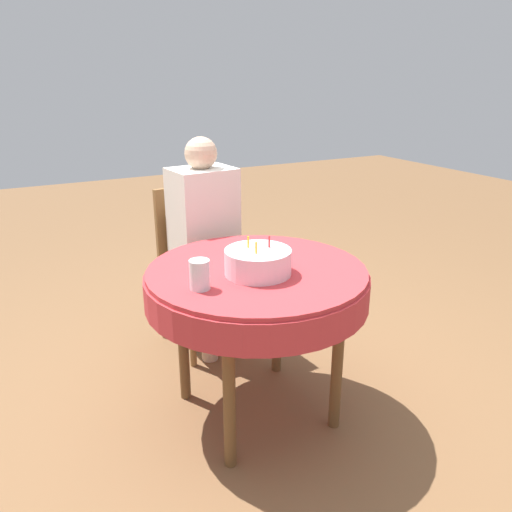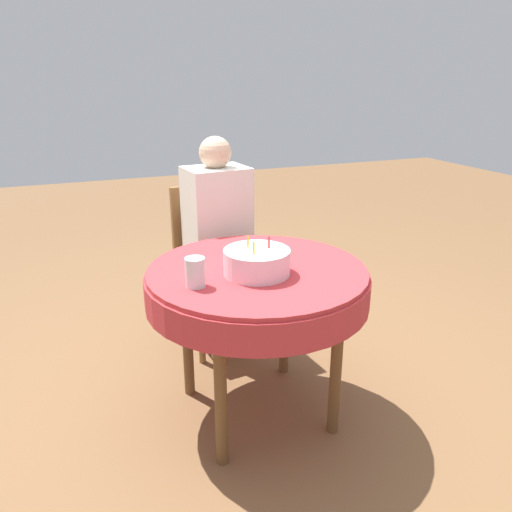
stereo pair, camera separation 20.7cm
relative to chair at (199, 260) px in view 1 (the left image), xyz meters
The scene contains 6 objects.
ground_plane 0.93m from the chair, 93.10° to the right, with size 12.00×12.00×0.00m, color brown.
dining_table 0.80m from the chair, 93.10° to the right, with size 0.96×0.96×0.72m.
chair is the anchor object (origin of this frame).
person 0.24m from the chair, 84.37° to the right, with size 0.35×0.37×1.20m.
birthday_cake 0.89m from the chair, 94.57° to the right, with size 0.27×0.27×0.15m.
drinking_glass 0.98m from the chair, 111.00° to the right, with size 0.08×0.08×0.12m.
Camera 1 is at (-0.93, -1.74, 1.49)m, focal length 35.00 mm.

